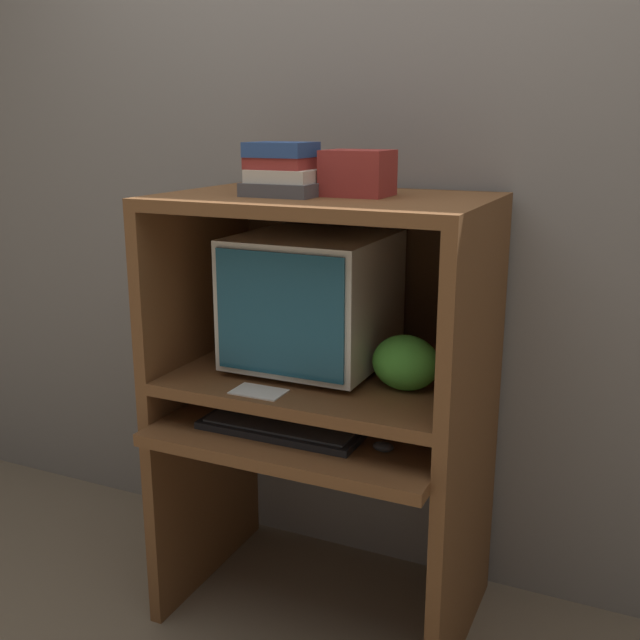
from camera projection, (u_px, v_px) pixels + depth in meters
The scene contains 11 objects.
wall_back at pixel (373, 195), 2.46m from camera, with size 6.00×0.06×2.60m.
desk_base at pixel (319, 493), 2.31m from camera, with size 0.93×0.70×0.67m.
desk_monitor_shelf at pixel (326, 381), 2.27m from camera, with size 0.93×0.63×0.13m.
hutch_upper at pixel (330, 253), 2.19m from camera, with size 0.93×0.63×0.53m.
crt_monitor at pixel (313, 299), 2.27m from camera, with size 0.43×0.46×0.41m.
keyboard at pixel (280, 429), 2.13m from camera, with size 0.48×0.16×0.03m.
mouse at pixel (383, 447), 2.01m from camera, with size 0.06×0.04×0.03m.
snack_bag at pixel (406, 363), 2.09m from camera, with size 0.19×0.14×0.16m.
book_stack at pixel (283, 171), 2.10m from camera, with size 0.21×0.17×0.15m.
paper_card at pixel (259, 392), 2.09m from camera, with size 0.15×0.10×0.00m.
storage_box at pixel (358, 173), 2.09m from camera, with size 0.18×0.15×0.13m.
Camera 1 is at (0.88, -1.64, 1.53)m, focal length 42.00 mm.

